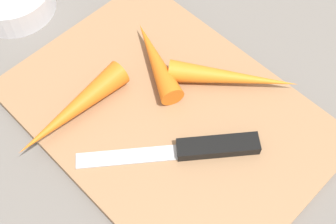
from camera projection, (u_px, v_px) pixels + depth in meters
ground_plane at (168, 117)px, 0.52m from camera, size 1.40×1.40×0.00m
cutting_board at (168, 115)px, 0.52m from camera, size 0.36×0.26×0.01m
knife at (206, 148)px, 0.48m from camera, size 0.14×0.17×0.01m
carrot_longest at (233, 77)px, 0.52m from camera, size 0.14×0.11×0.03m
carrot_medium at (72, 110)px, 0.50m from camera, size 0.03×0.15×0.03m
carrot_shortest at (155, 59)px, 0.53m from camera, size 0.12×0.07×0.03m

